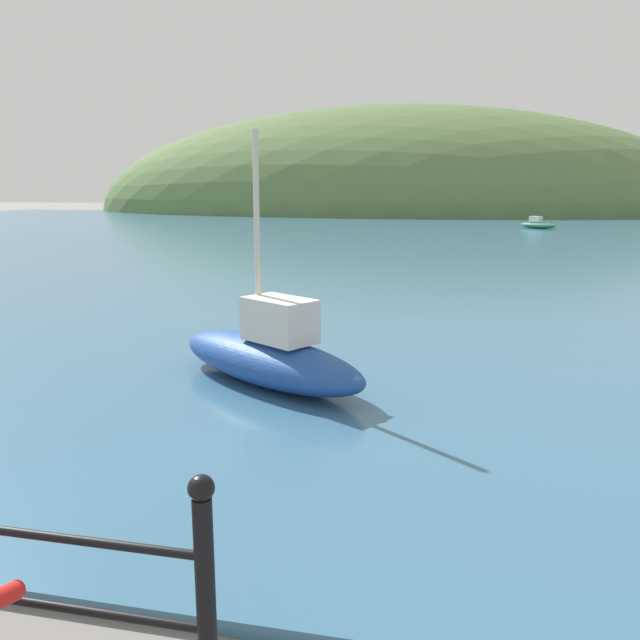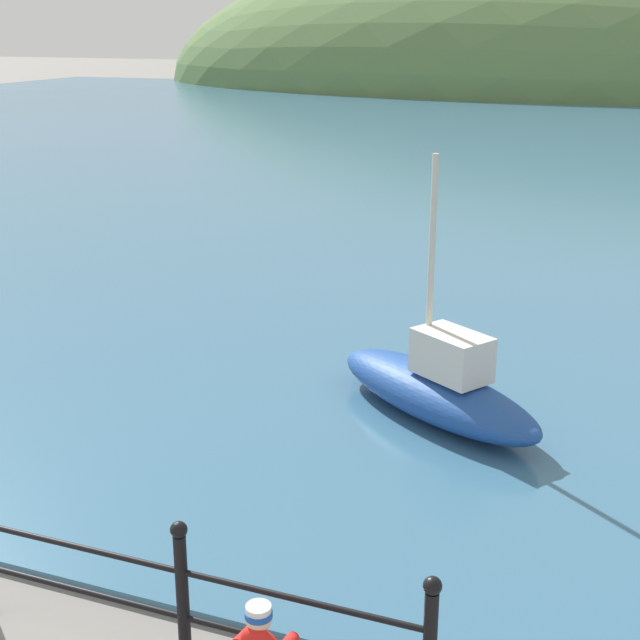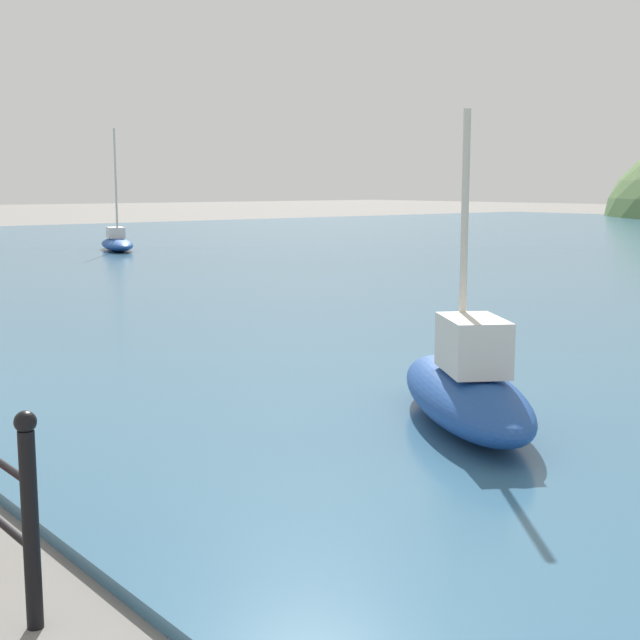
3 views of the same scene
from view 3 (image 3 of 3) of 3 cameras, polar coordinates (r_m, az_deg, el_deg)
boat_mid_harbor at (r=8.61m, az=9.31°, el=-4.36°), size 3.05×2.40×2.98m
boat_twin_mast at (r=32.23m, az=-12.87°, el=4.87°), size 3.58×2.02×4.21m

